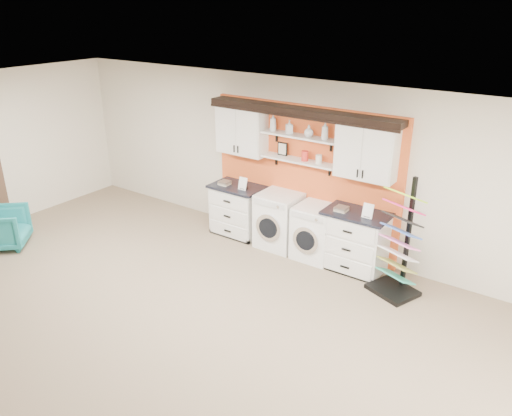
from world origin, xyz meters
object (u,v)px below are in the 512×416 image
Objects in this scene: washer at (279,220)px; sample_rack at (398,258)px; armchair at (4,228)px; dryer at (316,232)px; base_cabinet_right at (355,241)px; base_cabinet_left at (238,210)px.

washer is 2.18m from sample_rack.
armchair is (-3.83, -2.70, -0.14)m from washer.
dryer is 1.20× the size of armchair.
sample_rack is at bearing -11.03° from dryer.
sample_rack is (0.78, -0.29, 0.06)m from base_cabinet_right.
armchair is at bearing -137.55° from base_cabinet_left.
base_cabinet_left is 0.54× the size of sample_rack.
sample_rack is 2.32× the size of armchair.
dryer is (1.58, -0.00, -0.01)m from base_cabinet_left.
dryer is 5.28m from armchair.
dryer is (0.70, 0.00, -0.03)m from washer.
base_cabinet_right is 1.10× the size of dryer.
armchair is at bearing -149.25° from dryer.
base_cabinet_right reaches higher than armchair.
dryer is 1.49m from sample_rack.
washer is at bearing -166.30° from sample_rack.
armchair is at bearing -136.87° from sample_rack.
washer reaches higher than dryer.
dryer is at bearing -169.83° from sample_rack.
base_cabinet_right reaches higher than base_cabinet_left.
sample_rack reaches higher than dryer.
base_cabinet_right is at bearing 0.14° from washer.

